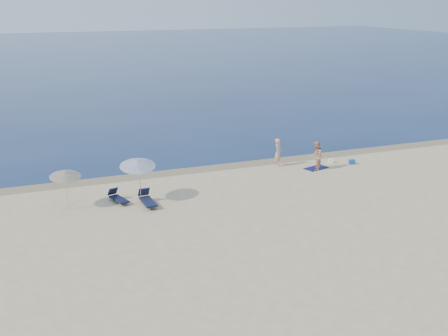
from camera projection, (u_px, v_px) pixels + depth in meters
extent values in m
plane|color=beige|center=(444.00, 302.00, 21.04)|extent=(160.00, 160.00, 0.00)
cube|color=#0B1F46|center=(81.00, 55.00, 110.12)|extent=(240.00, 160.00, 0.01)
cube|color=#847254|center=(242.00, 164.00, 38.32)|extent=(240.00, 1.60, 0.00)
imported|color=#E0987E|center=(278.00, 152.00, 37.68)|extent=(0.81, 0.82, 1.91)
imported|color=tan|center=(316.00, 156.00, 36.88)|extent=(1.16, 1.20, 1.94)
cube|color=#0D1145|center=(316.00, 168.00, 37.47)|extent=(1.80, 1.32, 0.03)
cube|color=white|center=(331.00, 161.00, 38.67)|extent=(0.40, 0.38, 0.28)
cube|color=#1B4594|center=(352.00, 162.00, 38.38)|extent=(0.49, 0.41, 0.30)
cylinder|color=silver|center=(140.00, 185.00, 30.76)|extent=(0.12, 0.49, 2.27)
cone|color=white|center=(138.00, 163.00, 30.82)|extent=(2.28, 2.31, 0.73)
sphere|color=silver|center=(137.00, 160.00, 30.77)|extent=(0.07, 0.07, 0.07)
cylinder|color=silver|center=(67.00, 193.00, 29.87)|extent=(0.06, 0.36, 1.99)
cone|color=beige|center=(65.00, 174.00, 29.86)|extent=(1.79, 1.81, 0.58)
sphere|color=silver|center=(65.00, 171.00, 29.81)|extent=(0.06, 0.06, 0.06)
cube|color=black|center=(119.00, 199.00, 31.11)|extent=(0.92, 1.52, 0.10)
cube|color=black|center=(113.00, 191.00, 31.57)|extent=(0.60, 0.49, 0.46)
cylinder|color=#A5A5AD|center=(123.00, 200.00, 31.27)|extent=(0.03, 0.03, 0.21)
cube|color=#141B38|center=(148.00, 202.00, 30.63)|extent=(0.67, 1.68, 0.11)
cube|color=#141B38|center=(144.00, 192.00, 31.26)|extent=(0.62, 0.43, 0.54)
cylinder|color=#A5A5AD|center=(153.00, 203.00, 30.76)|extent=(0.03, 0.03, 0.24)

